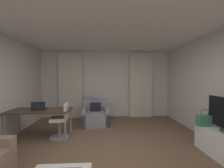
# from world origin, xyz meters

# --- Properties ---
(ground_plane) EXTENTS (12.00, 12.00, 0.00)m
(ground_plane) POSITION_xyz_m (0.00, 0.00, 0.00)
(ground_plane) COLOR brown
(wall_window) EXTENTS (5.12, 0.06, 2.60)m
(wall_window) POSITION_xyz_m (0.00, 3.03, 1.30)
(wall_window) COLOR silver
(wall_window) RESTS_ON ground
(ceiling) EXTENTS (5.12, 6.12, 0.06)m
(ceiling) POSITION_xyz_m (0.00, 0.00, 2.63)
(ceiling) COLOR white
(ceiling) RESTS_ON wall_left
(curtain_left_panel) EXTENTS (0.90, 0.06, 2.50)m
(curtain_left_panel) POSITION_xyz_m (-1.38, 2.90, 1.25)
(curtain_left_panel) COLOR beige
(curtain_left_panel) RESTS_ON ground
(curtain_right_panel) EXTENTS (0.90, 0.06, 2.50)m
(curtain_right_panel) POSITION_xyz_m (1.38, 2.90, 1.25)
(curtain_right_panel) COLOR beige
(curtain_right_panel) RESTS_ON ground
(armchair) EXTENTS (0.91, 0.91, 0.82)m
(armchair) POSITION_xyz_m (-0.37, 2.09, 0.28)
(armchair) COLOR gray
(armchair) RESTS_ON ground
(desk) EXTENTS (1.50, 0.68, 0.72)m
(desk) POSITION_xyz_m (-1.72, 1.06, 0.67)
(desk) COLOR #4C3828
(desk) RESTS_ON ground
(desk_chair) EXTENTS (0.48, 0.48, 0.88)m
(desk_chair) POSITION_xyz_m (-1.19, 0.98, 0.39)
(desk_chair) COLOR gray
(desk_chair) RESTS_ON ground
(laptop) EXTENTS (0.37, 0.32, 0.22)m
(laptop) POSITION_xyz_m (-1.75, 1.03, 0.77)
(laptop) COLOR #2D2D33
(laptop) RESTS_ON desk
(handbag_primary) EXTENTS (0.30, 0.14, 0.37)m
(handbag_primary) POSITION_xyz_m (2.06, 0.24, 0.63)
(handbag_primary) COLOR #387F5B
(handbag_primary) RESTS_ON tv_console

